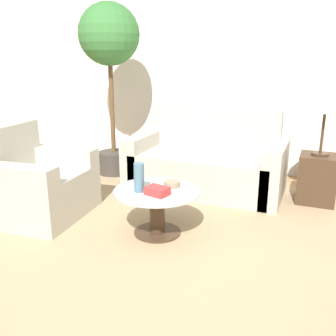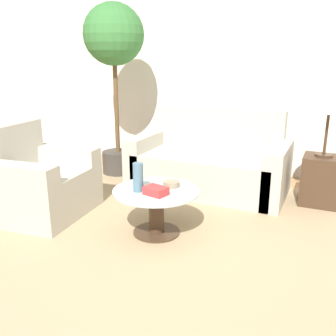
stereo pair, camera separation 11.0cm
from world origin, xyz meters
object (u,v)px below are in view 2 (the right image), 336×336
object	(u,v)px
table_lamp	(330,102)
potted_plant	(114,50)
sofa_main	(210,164)
coffee_table	(156,205)
armchair	(38,185)
bowl	(171,184)
book_stack	(156,191)
vase	(138,177)

from	to	relation	value
table_lamp	potted_plant	world-z (taller)	potted_plant
sofa_main	coffee_table	size ratio (longest dim) A/B	2.36
armchair	sofa_main	bearing A→B (deg)	-48.28
bowl	book_stack	world-z (taller)	book_stack
potted_plant	armchair	bearing A→B (deg)	-89.32
armchair	vase	distance (m)	1.20
sofa_main	book_stack	xyz separation A→B (m)	(0.01, -1.48, 0.15)
armchair	vase	xyz separation A→B (m)	(1.17, -0.02, 0.24)
coffee_table	bowl	distance (m)	0.24
coffee_table	potted_plant	distance (m)	2.40
armchair	book_stack	world-z (taller)	armchair
sofa_main	coffee_table	world-z (taller)	sofa_main
table_lamp	potted_plant	size ratio (longest dim) A/B	0.32
armchair	bowl	bearing A→B (deg)	-86.80
armchair	coffee_table	world-z (taller)	armchair
vase	potted_plant	bearing A→B (deg)	127.09
armchair	potted_plant	world-z (taller)	potted_plant
sofa_main	book_stack	world-z (taller)	sofa_main
sofa_main	bowl	size ratio (longest dim) A/B	12.24
potted_plant	book_stack	xyz separation A→B (m)	(1.37, -1.59, -1.18)
book_stack	vase	bearing A→B (deg)	-171.62
armchair	vase	bearing A→B (deg)	-96.35
coffee_table	armchair	bearing A→B (deg)	-176.70
sofa_main	vase	bearing A→B (deg)	-96.61
sofa_main	bowl	world-z (taller)	sofa_main
armchair	coffee_table	size ratio (longest dim) A/B	1.31
vase	bowl	size ratio (longest dim) A/B	1.71
coffee_table	vase	world-z (taller)	vase
potted_plant	book_stack	size ratio (longest dim) A/B	10.27
table_lamp	armchair	bearing A→B (deg)	-150.56
armchair	bowl	xyz separation A→B (m)	(1.38, 0.21, 0.14)
potted_plant	bowl	xyz separation A→B (m)	(1.40, -1.35, -1.19)
armchair	potted_plant	distance (m)	2.05
sofa_main	coffee_table	bearing A→B (deg)	-91.82
sofa_main	book_stack	bearing A→B (deg)	-89.78
vase	table_lamp	bearing A→B (deg)	46.25
sofa_main	vase	distance (m)	1.50
vase	book_stack	bearing A→B (deg)	-5.20
coffee_table	book_stack	world-z (taller)	book_stack
bowl	sofa_main	bearing A→B (deg)	91.91
table_lamp	potted_plant	xyz separation A→B (m)	(-2.61, 0.10, 0.53)
coffee_table	vase	distance (m)	0.32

